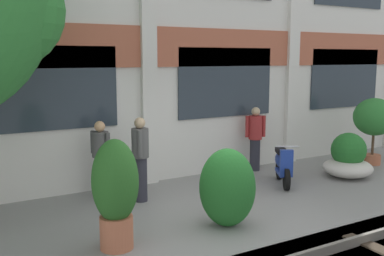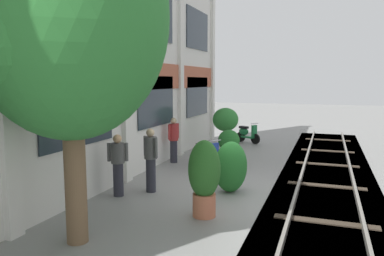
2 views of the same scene
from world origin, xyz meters
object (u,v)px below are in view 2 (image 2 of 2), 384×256
Objects in this scene: scooter_near_curb at (247,134)px; scooter_second_parked at (206,154)px; broadleaf_tree at (69,22)px; potted_plant_wide_bowl at (229,146)px; resident_watching_tracks at (151,158)px; potted_plant_fluted_column at (204,174)px; resident_by_doorway at (118,163)px; potted_plant_low_pan at (225,121)px; topiary_hedge at (231,167)px; resident_near_plants at (174,139)px.

scooter_second_parked is (-5.45, 0.29, 0.00)m from scooter_near_curb.
broadleaf_tree reaches higher than potted_plant_wide_bowl.
scooter_second_parked is 3.38m from resident_watching_tracks.
potted_plant_wide_bowl is 6.42m from potted_plant_fluted_column.
resident_by_doorway is at bearing 75.96° from potted_plant_fluted_column.
potted_plant_low_pan is 8.11m from potted_plant_fluted_column.
resident_by_doorway is at bearing 173.19° from potted_plant_low_pan.
topiary_hedge is (0.72, -1.99, -0.24)m from resident_watching_tracks.
potted_plant_wide_bowl is at bearing 109.87° from scooter_second_parked.
broadleaf_tree reaches higher than potted_plant_fluted_column.
scooter_second_parked is at bearing 168.73° from potted_plant_wide_bowl.
potted_plant_low_pan is 1.12× the size of resident_by_doorway.
resident_near_plants is (-5.22, 1.59, 0.43)m from scooter_near_curb.
potted_plant_wide_bowl is at bearing -160.47° from potted_plant_low_pan.
potted_plant_fluted_column is 10.08m from scooter_near_curb.
resident_by_doorway is at bearing -66.67° from resident_near_plants.
potted_plant_wide_bowl is at bearing 141.04° from resident_by_doorway.
topiary_hedge is at bearing -45.49° from resident_watching_tracks.
potted_plant_wide_bowl is 0.74× the size of resident_by_doorway.
potted_plant_low_pan reaches higher than resident_by_doorway.
resident_watching_tracks is 3.63m from resident_near_plants.
scooter_near_curb is 8.14m from topiary_hedge.
resident_by_doorway is at bearing 165.72° from potted_plant_wide_bowl.
resident_watching_tracks is at bearing 2.15° from broadleaf_tree.
broadleaf_tree reaches higher than topiary_hedge.
resident_watching_tracks reaches higher than resident_by_doorway.
potted_plant_fluted_column is at bearing -41.40° from scooter_second_parked.
resident_by_doorway is (-9.37, 1.38, 0.42)m from scooter_near_curb.
broadleaf_tree is 3.45× the size of potted_plant_low_pan.
scooter_second_parked is (-3.38, -0.22, -0.81)m from potted_plant_low_pan.
resident_watching_tracks is at bearing -66.91° from scooter_second_parked.
resident_by_doorway is 0.98× the size of resident_near_plants.
broadleaf_tree reaches higher than resident_by_doorway.
potted_plant_low_pan is 7.36m from resident_by_doorway.
broadleaf_tree is 3.68× the size of potted_plant_fluted_column.
topiary_hedge is (1.96, -0.10, -0.27)m from potted_plant_fluted_column.
resident_by_doorway is at bearing 116.89° from topiary_hedge.
scooter_near_curb is (3.69, 0.06, -0.00)m from potted_plant_wide_bowl.
potted_plant_low_pan is at bearing -75.46° from scooter_near_curb.
resident_near_plants reaches higher than scooter_second_parked.
potted_plant_low_pan is at bearing -0.70° from broadleaf_tree.
resident_near_plants is at bearing 132.97° from potted_plant_wide_bowl.
broadleaf_tree is at bearing -61.85° from scooter_second_parked.
topiary_hedge is (-4.35, -1.17, 0.24)m from potted_plant_wide_bowl.
resident_watching_tracks is 1.25× the size of topiary_hedge.
potted_plant_fluted_column is (-7.93, -1.65, -0.29)m from potted_plant_low_pan.
topiary_hedge is (-8.04, -1.24, 0.24)m from scooter_near_curb.
potted_plant_low_pan reaches higher than resident_watching_tracks.
potted_plant_fluted_column is at bearing 51.27° from resident_by_doorway.
broadleaf_tree is 9.09m from potted_plant_wide_bowl.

